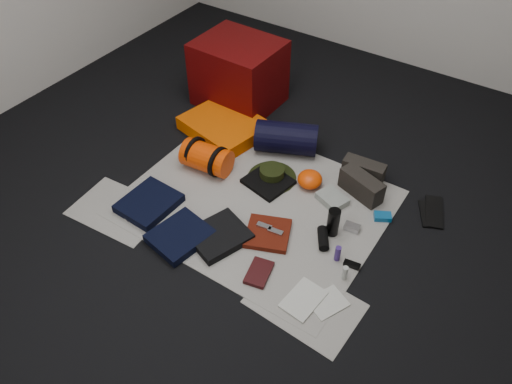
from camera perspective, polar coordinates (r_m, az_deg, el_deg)
The scene contains 37 objects.
floor at distance 3.27m, azimuth 0.00°, elevation -1.34°, with size 4.50×4.50×0.02m, color black.
newspaper_mat at distance 3.26m, azimuth 0.00°, elevation -1.18°, with size 1.60×1.30×0.01m, color #B7B3A9.
newspaper_sheet_front_left at distance 3.33m, azimuth -15.46°, elevation -2.02°, with size 0.58×0.40×0.00m, color #B7B3A9.
newspaper_sheet_front_right at distance 2.78m, azimuth 5.61°, elevation -12.61°, with size 0.58×0.40×0.00m, color #B7B3A9.
red_cabinet at distance 4.04m, azimuth -1.98°, elevation 13.41°, with size 0.62×0.52×0.52m, color #540606.
sleeping_pad at distance 3.81m, azimuth -3.64°, elevation 7.54°, with size 0.57×0.47×0.10m, color #EF5802.
stuff_sack at distance 3.45m, azimuth -5.65°, elevation 3.92°, with size 0.20×0.20×0.34m, color #EC3E03.
sack_strap_left at distance 3.50m, azimuth -6.96°, elevation 4.61°, with size 0.22×0.22×0.03m, color black.
sack_strap_right at distance 3.40m, azimuth -4.32°, elevation 3.45°, with size 0.22×0.22×0.03m, color black.
navy_duffel at distance 3.59m, azimuth 3.49°, elevation 6.19°, with size 0.23×0.23×0.44m, color black.
boonie_brim at distance 3.42m, azimuth 1.82°, elevation 1.67°, with size 0.34×0.34×0.01m, color black.
boonie_crown at distance 3.40m, azimuth 1.84°, elevation 2.19°, with size 0.17×0.17×0.07m, color black.
hiking_boot_left at distance 3.45m, azimuth 12.18°, elevation 2.41°, with size 0.28×0.11×0.14m, color #28241F.
hiking_boot_right at distance 3.33m, azimuth 11.95°, elevation 0.73°, with size 0.31×0.11×0.15m, color #28241F.
flip_flop_left at distance 3.39m, azimuth 19.68°, elevation -2.16°, with size 0.10×0.28×0.02m, color black.
flip_flop_right at distance 3.36m, azimuth 18.99°, elevation -2.40°, with size 0.09×0.23×0.01m, color black.
trousers_navy_a at distance 3.28m, azimuth -12.12°, elevation -1.26°, with size 0.31×0.35×0.06m, color black.
trousers_navy_b at distance 3.06m, azimuth -8.67°, elevation -4.98°, with size 0.29×0.34×0.05m, color black.
trousers_charcoal at distance 3.03m, azimuth -4.26°, elevation -5.01°, with size 0.29×0.33×0.05m, color black.
black_tshirt at distance 3.38m, azimuth 1.40°, elevation 1.20°, with size 0.28×0.26×0.03m, color black.
red_shirt at distance 3.05m, azimuth 1.37°, elevation -4.75°, with size 0.26×0.26×0.03m, color #541509.
orange_stuff_sack at distance 3.35m, azimuth 6.17°, elevation 1.45°, with size 0.17×0.17×0.11m, color #EC3E03.
first_aid_pouch at distance 3.28m, azimuth 8.71°, elevation -0.76°, with size 0.19×0.14×0.05m, color gray.
water_bottle at distance 3.04m, azimuth 8.82°, elevation -3.43°, with size 0.08×0.08×0.19m, color black.
speaker at distance 3.03m, azimuth 7.68°, elevation -5.28°, with size 0.06×0.06×0.16m, color black.
compact_camera at distance 3.14m, azimuth 10.91°, elevation -3.99°, with size 0.09×0.06×0.04m, color #B7B6BB.
cyan_case at distance 3.24m, azimuth 14.27°, elevation -2.73°, with size 0.11×0.07×0.03m, color #0E548B.
toiletry_purple at distance 2.94m, azimuth 9.32°, elevation -6.95°, with size 0.04×0.04×0.10m, color navy.
toiletry_clear at distance 2.87m, azimuth 10.12°, elevation -9.08°, with size 0.03×0.03×0.09m, color #ACB1AC.
paperback_book at distance 2.87m, azimuth 0.34°, elevation -9.20°, with size 0.12×0.19×0.03m, color black.
map_booklet at distance 2.78m, azimuth 5.43°, elevation -12.12°, with size 0.17×0.25×0.01m, color beige.
map_printout at distance 2.79m, azimuth 8.18°, elevation -12.39°, with size 0.15×0.20×0.01m, color beige.
sunglasses at distance 2.96m, azimuth 10.91°, elevation -8.16°, with size 0.10×0.04×0.02m, color black.
key_cluster at distance 3.26m, azimuth -14.21°, elevation -2.77°, with size 0.07×0.07×0.01m, color #B7B6BB.
tape_roll at distance 3.37m, azimuth 1.97°, elevation 1.76°, with size 0.05×0.05×0.04m, color silver.
energy_bar_a at distance 3.06m, azimuth 0.95°, elevation -3.90°, with size 0.10×0.04×0.01m, color #B7B6BB.
energy_bar_b at distance 3.03m, azimuth 2.22°, elevation -4.52°, with size 0.10×0.04×0.01m, color #B7B6BB.
Camera 1 is at (1.27, -1.91, 2.32)m, focal length 35.00 mm.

